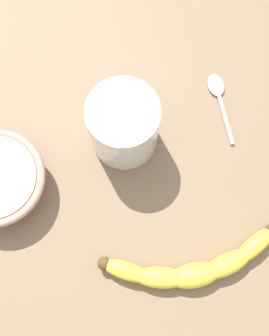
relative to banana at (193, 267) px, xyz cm
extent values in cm
cube|color=brown|center=(5.56, -15.14, -3.14)|extent=(120.00, 120.00, 3.00)
ellipsoid|color=yellow|center=(8.77, -0.45, 0.00)|extent=(7.18, 4.92, 2.37)
ellipsoid|color=yellow|center=(4.43, 0.85, 0.00)|extent=(7.18, 3.90, 2.83)
ellipsoid|color=yellow|center=(-0.09, 1.02, 0.00)|extent=(7.07, 3.87, 3.29)
ellipsoid|color=yellow|center=(-4.51, 0.06, 0.00)|extent=(7.36, 4.94, 2.83)
ellipsoid|color=yellow|center=(-8.55, -1.98, 0.00)|extent=(6.97, 5.77, 2.37)
sphere|color=#513819|center=(11.57, -1.69, 0.00)|extent=(1.81, 1.81, 1.81)
cylinder|color=silver|center=(7.22, -19.19, 3.71)|extent=(9.46, 9.46, 10.72)
cylinder|color=#F1B279|center=(7.22, -19.19, 2.96)|extent=(8.96, 8.96, 8.71)
ellipsoid|color=silver|center=(-7.14, -25.96, -1.24)|extent=(2.77, 3.84, 0.80)
cube|color=silver|center=(-7.69, -20.84, -1.24)|extent=(1.40, 8.50, 0.25)
camera|label=1|loc=(7.91, 1.42, 60.74)|focal=48.38mm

